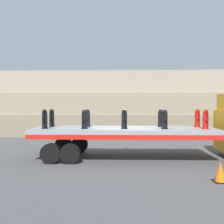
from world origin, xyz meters
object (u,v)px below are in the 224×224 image
at_px(fire_hydrant_black_near_2, 124,120).
at_px(fire_hydrant_red_near_4, 206,120).
at_px(fire_hydrant_black_far_0, 52,118).
at_px(fire_hydrant_red_far_4, 197,118).
at_px(fire_hydrant_black_far_1, 88,118).
at_px(fire_hydrant_black_far_3, 160,118).
at_px(fire_hydrant_black_near_0, 45,119).
at_px(flatbed_trailer, 114,133).
at_px(fire_hydrant_black_near_3, 165,120).
at_px(fire_hydrant_black_far_2, 124,118).
at_px(traffic_cone, 220,172).
at_px(fire_hydrant_black_near_1, 84,119).

bearing_deg(fire_hydrant_black_near_2, fire_hydrant_red_near_4, 0.00).
xyz_separation_m(fire_hydrant_black_far_0, fire_hydrant_black_near_2, (3.51, -1.14, 0.00)).
distance_m(fire_hydrant_red_near_4, fire_hydrant_red_far_4, 1.14).
bearing_deg(fire_hydrant_red_far_4, fire_hydrant_black_far_1, 180.00).
distance_m(fire_hydrant_black_far_1, fire_hydrant_black_far_3, 3.51).
bearing_deg(fire_hydrant_black_near_2, fire_hydrant_black_near_0, 180.00).
distance_m(flatbed_trailer, fire_hydrant_black_far_3, 2.37).
distance_m(fire_hydrant_black_near_3, fire_hydrant_red_far_4, 2.09).
distance_m(fire_hydrant_black_far_0, fire_hydrant_black_near_3, 5.38).
relative_size(fire_hydrant_black_far_0, fire_hydrant_black_far_2, 1.00).
bearing_deg(fire_hydrant_black_far_2, flatbed_trailer, -128.54).
distance_m(fire_hydrant_black_far_1, fire_hydrant_black_near_3, 3.69).
bearing_deg(fire_hydrant_black_near_0, fire_hydrant_black_near_2, 0.00).
bearing_deg(fire_hydrant_black_far_0, flatbed_trailer, -10.57).
xyz_separation_m(fire_hydrant_black_far_1, fire_hydrant_black_near_2, (1.75, -1.14, 0.00)).
distance_m(fire_hydrant_black_near_2, fire_hydrant_red_near_4, 3.51).
xyz_separation_m(fire_hydrant_black_near_2, traffic_cone, (2.97, -2.97, -1.50)).
height_order(fire_hydrant_black_far_0, fire_hydrant_red_far_4, same).
bearing_deg(fire_hydrant_red_far_4, fire_hydrant_black_far_2, 180.00).
height_order(fire_hydrant_black_far_1, fire_hydrant_red_far_4, same).
height_order(fire_hydrant_black_far_2, fire_hydrant_black_near_3, same).
xyz_separation_m(fire_hydrant_black_near_2, fire_hydrant_red_far_4, (3.51, 1.14, 0.00)).
xyz_separation_m(fire_hydrant_black_near_0, fire_hydrant_black_far_0, (0.00, 1.14, 0.00)).
bearing_deg(fire_hydrant_black_near_3, fire_hydrant_red_near_4, 0.00).
distance_m(flatbed_trailer, fire_hydrant_black_far_0, 3.18).
xyz_separation_m(fire_hydrant_black_far_2, fire_hydrant_black_near_3, (1.75, -1.14, 0.00)).
bearing_deg(fire_hydrant_black_near_1, fire_hydrant_black_far_0, 146.99).
height_order(flatbed_trailer, fire_hydrant_red_far_4, fire_hydrant_red_far_4).
xyz_separation_m(flatbed_trailer, fire_hydrant_black_far_0, (-3.05, 0.57, 0.66)).
bearing_deg(traffic_cone, fire_hydrant_black_far_1, 139.01).
xyz_separation_m(fire_hydrant_black_near_2, fire_hydrant_red_near_4, (3.51, 0.00, 0.00)).
relative_size(fire_hydrant_black_far_2, fire_hydrant_black_near_3, 1.00).
relative_size(fire_hydrant_black_near_0, fire_hydrant_black_near_1, 1.00).
bearing_deg(fire_hydrant_black_near_2, fire_hydrant_black_far_3, 33.01).
xyz_separation_m(fire_hydrant_black_far_1, fire_hydrant_black_far_3, (3.51, 0.00, 0.00)).
relative_size(flatbed_trailer, fire_hydrant_black_far_2, 9.77).
bearing_deg(fire_hydrant_black_near_2, fire_hydrant_red_far_4, 17.99).
bearing_deg(fire_hydrant_black_near_1, fire_hydrant_black_far_1, 90.00).
relative_size(fire_hydrant_black_far_0, fire_hydrant_black_near_2, 1.00).
bearing_deg(fire_hydrant_black_far_0, fire_hydrant_black_far_2, 0.00).
height_order(fire_hydrant_black_near_1, fire_hydrant_black_near_2, same).
bearing_deg(fire_hydrant_black_near_3, fire_hydrant_red_far_4, 33.01).
xyz_separation_m(fire_hydrant_black_near_1, traffic_cone, (4.72, -2.97, -1.50)).
xyz_separation_m(fire_hydrant_black_near_3, traffic_cone, (1.21, -2.97, -1.50)).
distance_m(fire_hydrant_black_far_3, traffic_cone, 4.54).
xyz_separation_m(fire_hydrant_black_near_1, fire_hydrant_black_near_2, (1.75, 0.00, 0.00)).
relative_size(fire_hydrant_black_far_3, fire_hydrant_red_far_4, 1.00).
bearing_deg(fire_hydrant_black_near_0, fire_hydrant_black_far_3, 12.22).
xyz_separation_m(fire_hydrant_black_near_1, fire_hydrant_red_near_4, (5.26, 0.00, 0.00)).
bearing_deg(fire_hydrant_black_near_3, traffic_cone, -67.72).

